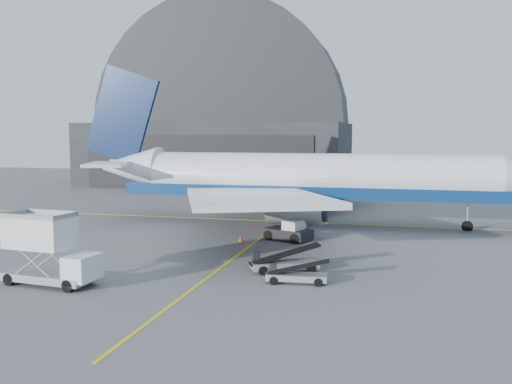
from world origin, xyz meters
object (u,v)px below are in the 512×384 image
(catering_truck, at_px, (48,251))
(belt_loader_b, at_px, (296,275))
(pushback_tug, at_px, (289,232))
(airliner, at_px, (299,178))
(belt_loader_a, at_px, (284,263))

(catering_truck, xyz_separation_m, belt_loader_b, (16.13, 4.51, -1.81))
(belt_loader_b, bearing_deg, pushback_tug, 97.11)
(catering_truck, distance_m, belt_loader_b, 16.85)
(catering_truck, bearing_deg, airliner, 73.93)
(belt_loader_a, relative_size, belt_loader_b, 1.18)
(catering_truck, relative_size, belt_loader_a, 1.32)
(catering_truck, bearing_deg, pushback_tug, 63.21)
(pushback_tug, bearing_deg, catering_truck, -99.65)
(catering_truck, height_order, pushback_tug, catering_truck)
(pushback_tug, height_order, belt_loader_b, pushback_tug)
(pushback_tug, relative_size, belt_loader_a, 0.94)
(belt_loader_a, xyz_separation_m, belt_loader_b, (1.44, -2.95, -0.10))
(catering_truck, xyz_separation_m, belt_loader_a, (14.69, 7.46, -1.71))
(catering_truck, bearing_deg, belt_loader_a, 33.09)
(airliner, height_order, belt_loader_b, airliner)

